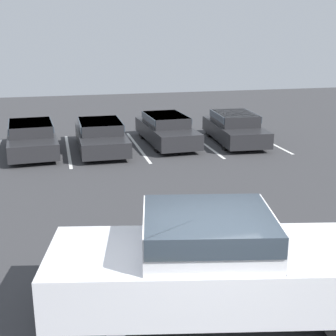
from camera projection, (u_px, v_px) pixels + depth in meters
ground_plane at (214, 334)px, 7.45m from camera, size 60.00×60.00×0.00m
stall_stripe_b at (68, 150)px, 18.93m from camera, size 0.12×5.47×0.01m
stall_stripe_c at (138, 146)px, 19.58m from camera, size 0.12×5.47×0.01m
stall_stripe_d at (203, 143)px, 20.23m from camera, size 0.12×5.47×0.01m
stall_stripe_e at (263, 139)px, 20.87m from camera, size 0.12×5.47×0.01m
pickup_truck at (226, 263)px, 7.87m from camera, size 6.23×3.20×1.78m
parked_sedan_a at (31, 137)px, 18.45m from camera, size 2.09×4.61×1.21m
parked_sedan_b at (101, 135)px, 18.85m from camera, size 1.82×4.59×1.18m
parked_sedan_c at (166, 128)px, 19.94m from camera, size 1.90×4.70×1.24m
parked_sedan_d at (235, 127)px, 20.18m from camera, size 2.06×4.52×1.28m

